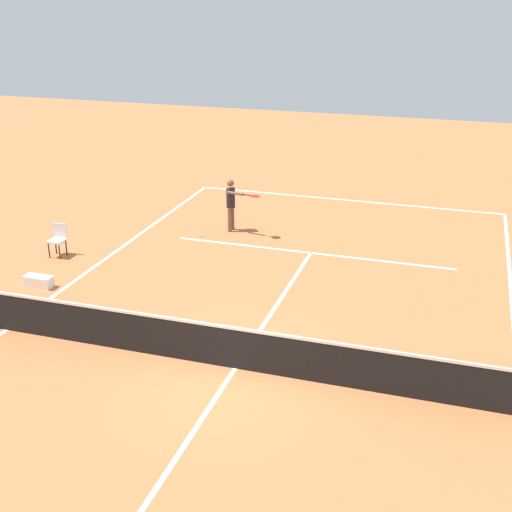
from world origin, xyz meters
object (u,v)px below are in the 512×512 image
player_serving (232,201)px  tennis_ball (201,236)px  equipment_bag (39,281)px  courtside_chair_mid (58,238)px

player_serving → tennis_ball: bearing=-32.2°
tennis_ball → equipment_bag: 5.47m
courtside_chair_mid → equipment_bag: size_ratio=1.25×
player_serving → equipment_bag: size_ratio=2.23×
equipment_bag → player_serving: bearing=-121.0°
courtside_chair_mid → equipment_bag: bearing=109.1°
courtside_chair_mid → player_serving: bearing=-139.3°
player_serving → equipment_bag: bearing=-21.5°
player_serving → equipment_bag: (3.40, 5.65, -0.86)m
player_serving → courtside_chair_mid: player_serving is taller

